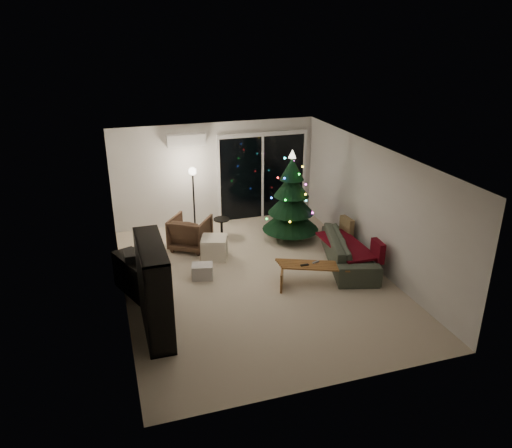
{
  "coord_description": "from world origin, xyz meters",
  "views": [
    {
      "loc": [
        -2.62,
        -8.25,
        4.71
      ],
      "look_at": [
        0.1,
        0.3,
        1.05
      ],
      "focal_mm": 35.0,
      "sensor_mm": 36.0,
      "label": 1
    }
  ],
  "objects_px": {
    "sofa": "(350,251)",
    "christmas_tree": "(291,196)",
    "media_cabinet": "(137,276)",
    "coffee_table": "(311,274)",
    "bookshelf": "(142,290)",
    "armchair": "(190,233)"
  },
  "relations": [
    {
      "from": "sofa",
      "to": "christmas_tree",
      "type": "distance_m",
      "value": 1.91
    },
    {
      "from": "media_cabinet",
      "to": "coffee_table",
      "type": "height_order",
      "value": "media_cabinet"
    },
    {
      "from": "coffee_table",
      "to": "christmas_tree",
      "type": "height_order",
      "value": "christmas_tree"
    },
    {
      "from": "christmas_tree",
      "to": "media_cabinet",
      "type": "bearing_deg",
      "value": -157.6
    },
    {
      "from": "sofa",
      "to": "coffee_table",
      "type": "distance_m",
      "value": 1.19
    },
    {
      "from": "coffee_table",
      "to": "media_cabinet",
      "type": "bearing_deg",
      "value": -167.8
    },
    {
      "from": "media_cabinet",
      "to": "bookshelf",
      "type": "bearing_deg",
      "value": -111.76
    },
    {
      "from": "bookshelf",
      "to": "coffee_table",
      "type": "bearing_deg",
      "value": 6.97
    },
    {
      "from": "coffee_table",
      "to": "christmas_tree",
      "type": "bearing_deg",
      "value": 102.85
    },
    {
      "from": "coffee_table",
      "to": "christmas_tree",
      "type": "relative_size",
      "value": 0.61
    },
    {
      "from": "coffee_table",
      "to": "christmas_tree",
      "type": "xyz_separation_m",
      "value": [
        0.4,
        2.13,
        0.85
      ]
    },
    {
      "from": "armchair",
      "to": "coffee_table",
      "type": "bearing_deg",
      "value": 163.34
    },
    {
      "from": "bookshelf",
      "to": "media_cabinet",
      "type": "bearing_deg",
      "value": 84.97
    },
    {
      "from": "armchair",
      "to": "coffee_table",
      "type": "xyz_separation_m",
      "value": [
        1.91,
        -2.31,
        -0.17
      ]
    },
    {
      "from": "bookshelf",
      "to": "media_cabinet",
      "type": "height_order",
      "value": "bookshelf"
    },
    {
      "from": "bookshelf",
      "to": "christmas_tree",
      "type": "distance_m",
      "value": 4.6
    },
    {
      "from": "bookshelf",
      "to": "armchair",
      "type": "bearing_deg",
      "value": 61.24
    },
    {
      "from": "sofa",
      "to": "christmas_tree",
      "type": "xyz_separation_m",
      "value": [
        -0.67,
        1.63,
        0.74
      ]
    },
    {
      "from": "media_cabinet",
      "to": "sofa",
      "type": "height_order",
      "value": "media_cabinet"
    },
    {
      "from": "sofa",
      "to": "coffee_table",
      "type": "bearing_deg",
      "value": 131.3
    },
    {
      "from": "bookshelf",
      "to": "sofa",
      "type": "bearing_deg",
      "value": 10.49
    },
    {
      "from": "bookshelf",
      "to": "coffee_table",
      "type": "xyz_separation_m",
      "value": [
        3.23,
        0.69,
        -0.57
      ]
    }
  ]
}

